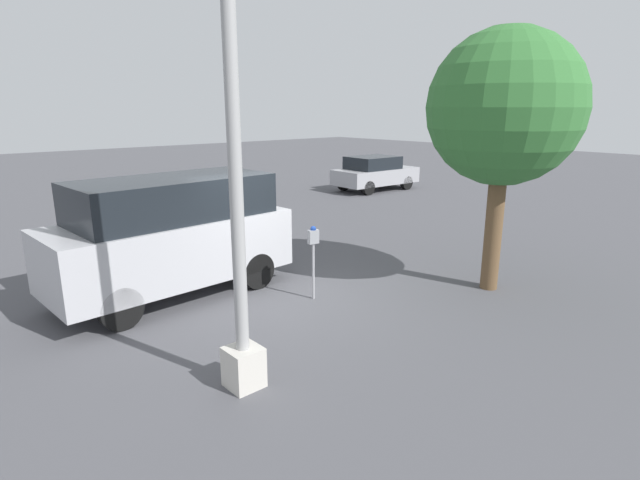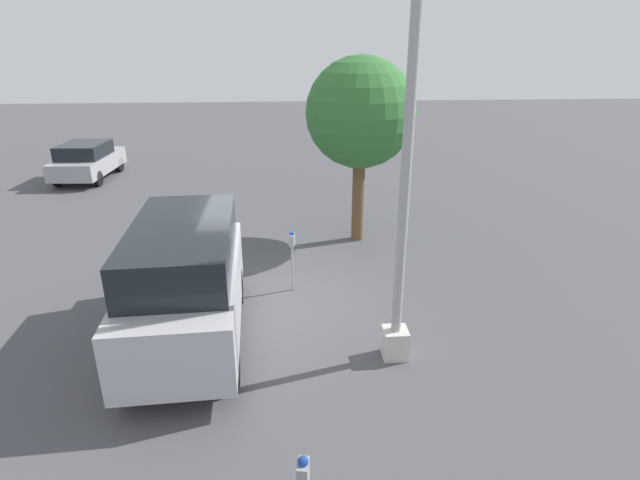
# 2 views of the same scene
# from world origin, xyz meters

# --- Properties ---
(ground_plane) EXTENTS (80.00, 80.00, 0.00)m
(ground_plane) POSITION_xyz_m (0.00, 0.00, 0.00)
(ground_plane) COLOR #4C4C51
(parking_meter_near) EXTENTS (0.22, 0.15, 1.45)m
(parking_meter_near) POSITION_xyz_m (-0.43, 0.53, 1.07)
(parking_meter_near) COLOR #9E9EA3
(parking_meter_near) RESTS_ON ground
(lamp_post) EXTENTS (0.44, 0.44, 5.94)m
(lamp_post) POSITION_xyz_m (2.32, 2.30, 2.04)
(lamp_post) COLOR beige
(lamp_post) RESTS_ON ground
(parked_van) EXTENTS (4.64, 2.12, 2.31)m
(parked_van) POSITION_xyz_m (1.46, -1.46, 1.24)
(parked_van) COLOR #B2B2B7
(parked_van) RESTS_ON ground
(car_distant) EXTENTS (3.97, 1.99, 1.52)m
(car_distant) POSITION_xyz_m (-11.17, -7.66, 0.79)
(car_distant) COLOR #9E9EA3
(car_distant) RESTS_ON ground
(street_tree) EXTENTS (2.93, 2.93, 5.05)m
(street_tree) POSITION_xyz_m (-3.51, 2.47, 3.56)
(street_tree) COLOR brown
(street_tree) RESTS_ON ground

